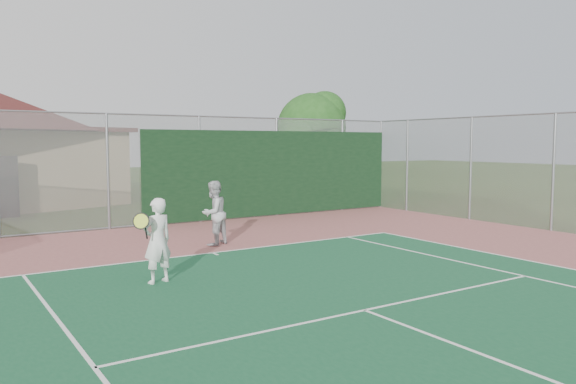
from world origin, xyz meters
name	(u,v)px	position (x,y,z in m)	size (l,w,h in m)	color
back_fence	(203,172)	(2.11, 16.98, 1.67)	(20.08, 0.11, 3.53)	gray
side_fence_right	(471,169)	(10.00, 12.50, 1.75)	(0.08, 9.00, 3.50)	gray
tree	(313,130)	(8.15, 19.14, 3.15)	(3.44, 3.26, 4.80)	#322212
player_white_front	(157,241)	(-2.10, 9.83, 0.81)	(0.91, 0.72, 1.59)	white
player_grey_back	(214,214)	(0.49, 12.81, 0.82)	(0.99, 0.91, 1.64)	#B6B8BB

